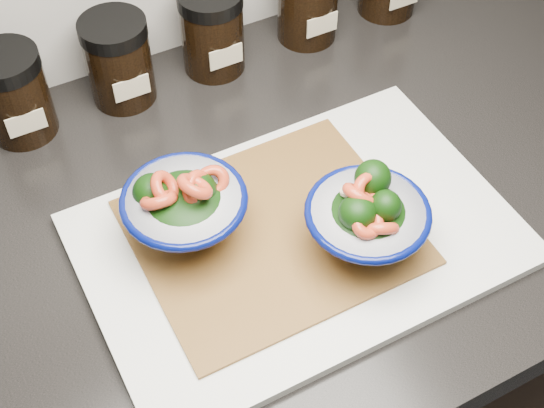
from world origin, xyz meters
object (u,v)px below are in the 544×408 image
bowl_right (367,220)px  spice_jar_c (212,31)px  cutting_board (299,238)px  spice_jar_d (308,0)px  spice_jar_a (14,94)px  spice_jar_b (119,61)px  bowl_left (185,208)px

bowl_right → spice_jar_c: bowl_right is taller
cutting_board → spice_jar_d: bearing=59.0°
bowl_right → spice_jar_a: bowl_right is taller
spice_jar_b → spice_jar_c: 0.13m
spice_jar_a → spice_jar_d: 0.39m
spice_jar_d → spice_jar_c: bearing=180.0°
spice_jar_b → spice_jar_d: 0.26m
bowl_left → spice_jar_a: (-0.11, 0.25, -0.00)m
spice_jar_a → bowl_right: bearing=-53.5°
bowl_left → bowl_right: bearing=-33.1°
spice_jar_a → spice_jar_d: size_ratio=1.00×
cutting_board → bowl_left: 0.13m
cutting_board → spice_jar_d: size_ratio=3.98×
spice_jar_a → spice_jar_c: 0.25m
spice_jar_c → spice_jar_d: bearing=0.0°
bowl_left → spice_jar_d: bearing=41.2°
cutting_board → spice_jar_a: 0.37m
spice_jar_d → bowl_left: bearing=-138.8°
bowl_right → spice_jar_b: bowl_right is taller
spice_jar_c → bowl_right: bearing=-88.9°
bowl_left → spice_jar_c: 0.29m
spice_jar_a → spice_jar_c: same height
spice_jar_c → cutting_board: bearing=-98.3°
cutting_board → spice_jar_b: 0.32m
bowl_left → spice_jar_c: bowl_left is taller
bowl_right → spice_jar_b: bearing=110.5°
cutting_board → spice_jar_c: 0.31m
spice_jar_b → spice_jar_a: bearing=180.0°
bowl_left → spice_jar_b: 0.25m
spice_jar_b → spice_jar_c: bearing=0.0°
bowl_left → spice_jar_c: size_ratio=1.16×
bowl_left → spice_jar_b: bowl_left is taller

